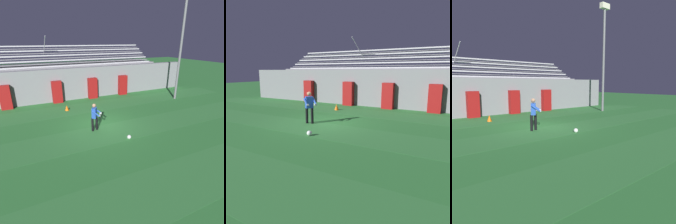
{
  "view_description": "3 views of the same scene",
  "coord_description": "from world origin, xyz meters",
  "views": [
    {
      "loc": [
        -3.95,
        -10.06,
        5.04
      ],
      "look_at": [
        0.08,
        -1.5,
        1.42
      ],
      "focal_mm": 30.0,
      "sensor_mm": 36.0,
      "label": 1
    },
    {
      "loc": [
        6.29,
        -9.4,
        2.73
      ],
      "look_at": [
        1.29,
        -0.7,
        0.82
      ],
      "focal_mm": 35.0,
      "sensor_mm": 36.0,
      "label": 2
    },
    {
      "loc": [
        -6.46,
        -10.04,
        2.44
      ],
      "look_at": [
        1.24,
        -0.75,
        0.84
      ],
      "focal_mm": 35.0,
      "sensor_mm": 36.0,
      "label": 3
    }
  ],
  "objects": [
    {
      "name": "traffic_cone",
      "position": [
        -1.34,
        3.65,
        0.21
      ],
      "size": [
        0.3,
        0.3,
        0.42
      ],
      "primitive_type": "cone",
      "color": "orange",
      "rests_on": "ground"
    },
    {
      "name": "turf_stripe_far",
      "position": [
        0.0,
        3.66,
        0.0
      ],
      "size": [
        28.0,
        2.41,
        0.01
      ],
      "primitive_type": "cube",
      "color": "#337A38",
      "rests_on": "ground"
    },
    {
      "name": "padding_pillar_far_right",
      "position": [
        4.74,
        5.95,
        0.94
      ],
      "size": [
        0.82,
        0.44,
        1.88
      ],
      "primitive_type": "cube",
      "color": "maroon",
      "rests_on": "ground"
    },
    {
      "name": "bleacher_stand",
      "position": [
        -0.0,
        8.84,
        1.5
      ],
      "size": [
        18.0,
        4.05,
        5.43
      ],
      "color": "gray",
      "rests_on": "ground"
    },
    {
      "name": "back_wall",
      "position": [
        0.0,
        6.5,
        1.4
      ],
      "size": [
        24.0,
        0.6,
        2.8
      ],
      "primitive_type": "cube",
      "color": "gray",
      "rests_on": "ground"
    },
    {
      "name": "ground_plane",
      "position": [
        0.0,
        0.0,
        0.0
      ],
      "size": [
        80.0,
        80.0,
        0.0
      ],
      "primitive_type": "plane",
      "color": "#2D7533"
    },
    {
      "name": "padding_pillar_gate_right",
      "position": [
        1.6,
        5.95,
        0.94
      ],
      "size": [
        0.82,
        0.44,
        1.88
      ],
      "primitive_type": "cube",
      "color": "maroon",
      "rests_on": "ground"
    },
    {
      "name": "goalkeeper",
      "position": [
        -0.56,
        -0.47,
        0.95
      ],
      "size": [
        0.71,
        0.74,
        1.67
      ],
      "color": "black",
      "rests_on": "ground"
    },
    {
      "name": "turf_stripe_mid",
      "position": [
        0.0,
        -1.17,
        0.0
      ],
      "size": [
        28.0,
        2.41,
        0.01
      ],
      "primitive_type": "cube",
      "color": "#337A38",
      "rests_on": "ground"
    },
    {
      "name": "floodlight_pole",
      "position": [
        8.42,
        2.57,
        5.63
      ],
      "size": [
        0.9,
        0.36,
        9.05
      ],
      "color": "slate",
      "rests_on": "ground"
    },
    {
      "name": "turf_stripe_near",
      "position": [
        0.0,
        -6.0,
        0.0
      ],
      "size": [
        28.0,
        2.41,
        0.01
      ],
      "primitive_type": "cube",
      "color": "#337A38",
      "rests_on": "ground"
    },
    {
      "name": "soccer_ball",
      "position": [
        0.76,
        -2.25,
        0.11
      ],
      "size": [
        0.22,
        0.22,
        0.22
      ],
      "primitive_type": "sphere",
      "color": "white",
      "rests_on": "ground"
    },
    {
      "name": "padding_pillar_gate_left",
      "position": [
        -1.6,
        5.95,
        0.94
      ],
      "size": [
        0.82,
        0.44,
        1.88
      ],
      "primitive_type": "cube",
      "color": "maroon",
      "rests_on": "ground"
    }
  ]
}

